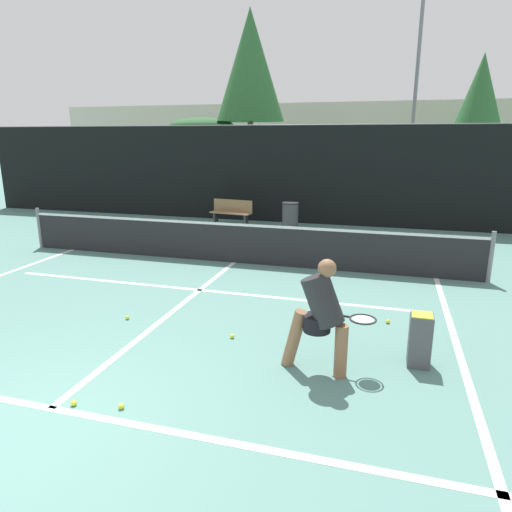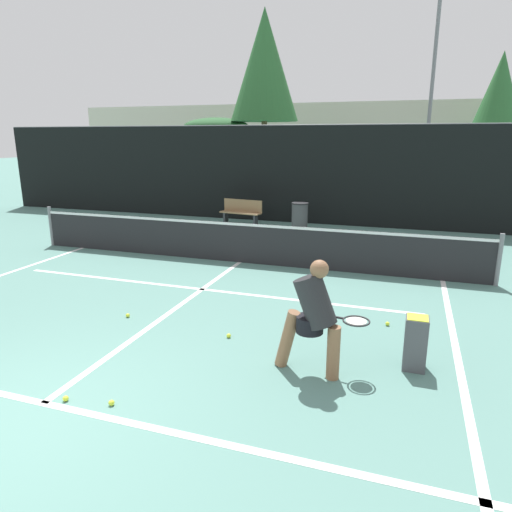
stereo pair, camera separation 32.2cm
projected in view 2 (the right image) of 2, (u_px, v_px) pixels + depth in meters
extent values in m
plane|color=slate|center=(15.00, 424.00, 4.76)|extent=(100.00, 100.00, 0.00)
cube|color=white|center=(44.00, 403.00, 5.12)|extent=(11.00, 0.10, 0.01)
cube|color=white|center=(202.00, 289.00, 8.94)|extent=(8.25, 0.10, 0.01)
cube|color=white|center=(177.00, 307.00, 8.00)|extent=(0.10, 6.27, 0.01)
cube|color=white|center=(455.00, 343.00, 6.60)|extent=(0.10, 7.27, 0.01)
cylinder|color=slate|center=(51.00, 226.00, 12.43)|extent=(0.09, 0.09, 1.07)
cylinder|color=slate|center=(499.00, 260.00, 9.03)|extent=(0.09, 0.09, 1.07)
cube|color=#232326|center=(240.00, 243.00, 10.75)|extent=(11.00, 0.02, 0.95)
cube|color=white|center=(239.00, 224.00, 10.63)|extent=(11.00, 0.03, 0.06)
cube|color=black|center=(296.00, 175.00, 15.49)|extent=(24.00, 0.06, 3.25)
cylinder|color=slate|center=(297.00, 125.00, 15.08)|extent=(24.00, 0.04, 0.04)
cylinder|color=#8C6042|center=(333.00, 353.00, 5.58)|extent=(0.16, 0.16, 0.69)
cylinder|color=#8C6042|center=(287.00, 339.00, 5.85)|extent=(0.36, 0.22, 0.80)
cylinder|color=black|center=(310.00, 324.00, 5.65)|extent=(0.34, 0.34, 0.21)
cylinder|color=#262628|center=(315.00, 301.00, 5.54)|extent=(0.57, 0.40, 0.73)
sphere|color=#8C6042|center=(319.00, 269.00, 5.41)|extent=(0.23, 0.23, 0.23)
cylinder|color=#262628|center=(332.00, 316.00, 5.76)|extent=(0.30, 0.08, 0.03)
torus|color=#262628|center=(356.00, 321.00, 5.62)|extent=(0.40, 0.40, 0.02)
cylinder|color=beige|center=(356.00, 321.00, 5.62)|extent=(0.30, 0.30, 0.01)
sphere|color=#D1E033|center=(66.00, 398.00, 5.16)|extent=(0.07, 0.07, 0.07)
sphere|color=#D1E033|center=(229.00, 336.00, 6.79)|extent=(0.07, 0.07, 0.07)
sphere|color=#D1E033|center=(388.00, 324.00, 7.22)|extent=(0.07, 0.07, 0.07)
sphere|color=#D1E033|center=(128.00, 315.00, 7.56)|extent=(0.07, 0.07, 0.07)
sphere|color=#D1E033|center=(111.00, 403.00, 5.08)|extent=(0.07, 0.07, 0.07)
cube|color=#4C4C51|center=(415.00, 343.00, 5.82)|extent=(0.28, 0.28, 0.70)
cube|color=#D1E033|center=(418.00, 319.00, 5.73)|extent=(0.25, 0.25, 0.06)
cube|color=olive|center=(240.00, 213.00, 15.20)|extent=(1.46, 0.56, 0.04)
cube|color=olive|center=(243.00, 206.00, 15.30)|extent=(1.42, 0.24, 0.42)
cube|color=#333338|center=(226.00, 218.00, 15.50)|extent=(0.06, 0.32, 0.44)
cube|color=#333338|center=(256.00, 221.00, 15.00)|extent=(0.06, 0.32, 0.44)
cylinder|color=#3F3F42|center=(300.00, 217.00, 14.46)|extent=(0.51, 0.51, 0.84)
cylinder|color=black|center=(300.00, 203.00, 14.35)|extent=(0.53, 0.53, 0.04)
cube|color=silver|center=(422.00, 201.00, 17.84)|extent=(1.75, 4.47, 0.88)
cube|color=#1E2328|center=(424.00, 183.00, 17.45)|extent=(1.47, 2.68, 0.59)
cylinder|color=black|center=(441.00, 201.00, 18.95)|extent=(0.18, 0.60, 0.60)
cylinder|color=black|center=(445.00, 211.00, 16.33)|extent=(0.18, 0.60, 0.60)
cylinder|color=slate|center=(431.00, 98.00, 19.83)|extent=(0.16, 0.16, 9.00)
cylinder|color=brown|center=(217.00, 164.00, 23.90)|extent=(0.28, 0.28, 3.04)
ellipsoid|color=#28562D|center=(216.00, 127.00, 23.42)|extent=(3.35, 3.35, 0.90)
cylinder|color=brown|center=(264.00, 159.00, 22.56)|extent=(0.28, 0.28, 3.61)
cone|color=#2D6633|center=(265.00, 65.00, 21.46)|extent=(3.25, 3.25, 5.06)
cylinder|color=brown|center=(490.00, 168.00, 22.10)|extent=(0.28, 0.28, 2.80)
cone|color=#2D6633|center=(499.00, 95.00, 21.25)|extent=(2.52, 2.52, 3.91)
cube|color=beige|center=(350.00, 145.00, 27.80)|extent=(36.00, 2.40, 4.83)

